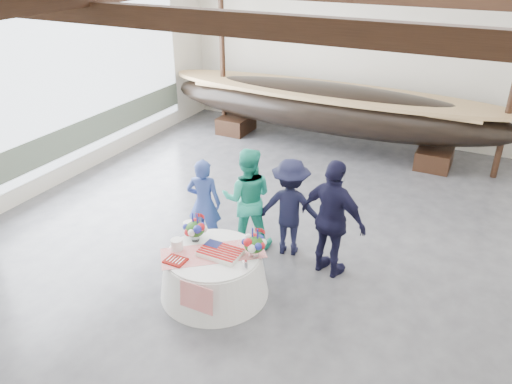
% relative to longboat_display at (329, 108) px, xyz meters
% --- Properties ---
extents(floor, '(10.00, 12.00, 0.01)m').
position_rel_longboat_display_xyz_m(floor, '(0.47, -4.67, -1.06)').
color(floor, '#3D3D42').
rests_on(floor, ground).
extents(wall_back, '(10.00, 0.02, 4.50)m').
position_rel_longboat_display_xyz_m(wall_back, '(0.47, 1.33, 1.19)').
color(wall_back, silver).
rests_on(wall_back, ground).
extents(wall_left, '(0.02, 12.00, 4.50)m').
position_rel_longboat_display_xyz_m(wall_left, '(-4.53, -4.67, 1.19)').
color(wall_left, silver).
rests_on(wall_left, ground).
extents(open_bay, '(0.03, 7.00, 3.20)m').
position_rel_longboat_display_xyz_m(open_bay, '(-4.47, -3.67, 0.77)').
color(open_bay, silver).
rests_on(open_bay, ground).
extents(longboat_display, '(8.85, 1.77, 1.66)m').
position_rel_longboat_display_xyz_m(longboat_display, '(0.00, 0.00, 0.00)').
color(longboat_display, black).
rests_on(longboat_display, ground).
extents(banquet_table, '(1.63, 1.63, 0.70)m').
position_rel_longboat_display_xyz_m(banquet_table, '(0.46, -6.38, -0.71)').
color(banquet_table, white).
rests_on(banquet_table, ground).
extents(tabletop_items, '(1.52, 1.37, 0.40)m').
position_rel_longboat_display_xyz_m(tabletop_items, '(0.47, -6.25, -0.21)').
color(tabletop_items, red).
rests_on(tabletop_items, banquet_table).
extents(guest_woman_blue, '(0.67, 0.54, 1.61)m').
position_rel_longboat_display_xyz_m(guest_woman_blue, '(-0.38, -5.27, -0.26)').
color(guest_woman_blue, navy).
rests_on(guest_woman_blue, ground).
extents(guest_woman_teal, '(1.07, 0.96, 1.80)m').
position_rel_longboat_display_xyz_m(guest_woman_teal, '(0.28, -4.94, -0.16)').
color(guest_woman_teal, '#1FA283').
rests_on(guest_woman_teal, ground).
extents(guest_man_left, '(1.22, 0.87, 1.70)m').
position_rel_longboat_display_xyz_m(guest_man_left, '(1.02, -4.83, -0.21)').
color(guest_man_left, black).
rests_on(guest_man_left, ground).
extents(guest_man_right, '(1.23, 0.77, 1.95)m').
position_rel_longboat_display_xyz_m(guest_man_right, '(1.84, -5.10, -0.09)').
color(guest_man_right, black).
rests_on(guest_man_right, ground).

